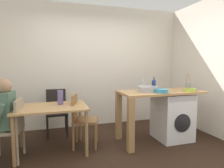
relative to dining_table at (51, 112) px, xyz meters
name	(u,v)px	position (x,y,z in m)	size (l,w,h in m)	color
ground_plane	(117,158)	(0.92, -0.53, -0.64)	(5.46, 5.46, 0.00)	black
wall_back	(92,66)	(0.92, 1.22, 0.71)	(4.60, 0.10, 2.70)	silver
dining_table	(51,112)	(0.00, 0.00, 0.00)	(1.10, 0.76, 0.74)	tan
chair_person_seat	(12,126)	(-0.55, -0.11, -0.14)	(0.44, 0.44, 0.90)	gray
chair_opposite	(81,117)	(0.48, 0.07, -0.14)	(0.49, 0.49, 0.90)	olive
chair_spare_by_wall	(57,109)	(0.10, 0.77, -0.14)	(0.40, 0.40, 0.90)	black
kitchen_counter	(150,100)	(1.68, -0.10, 0.12)	(1.50, 0.68, 0.92)	tan
washing_machine	(172,116)	(2.16, -0.10, -0.21)	(0.60, 0.61, 0.86)	silver
sink_basin	(147,89)	(1.63, -0.10, 0.32)	(0.38, 0.38, 0.09)	#9EA0A5
tap	(143,83)	(1.63, 0.08, 0.42)	(0.02, 0.02, 0.28)	#B2B2B7
bottle_tall_green	(154,84)	(1.87, 0.09, 0.38)	(0.07, 0.07, 0.24)	navy
mixing_bowl	(161,91)	(1.78, -0.30, 0.31)	(0.24, 0.24, 0.07)	teal
utensil_crock	(188,86)	(2.53, -0.05, 0.35)	(0.11, 0.11, 0.30)	gray
colander	(190,90)	(2.35, -0.32, 0.31)	(0.20, 0.20, 0.06)	#A8C63D
vase	(60,97)	(0.15, 0.10, 0.21)	(0.09, 0.09, 0.23)	slate
scissors	(161,91)	(1.85, -0.20, 0.28)	(0.15, 0.06, 0.01)	#B2B2B7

